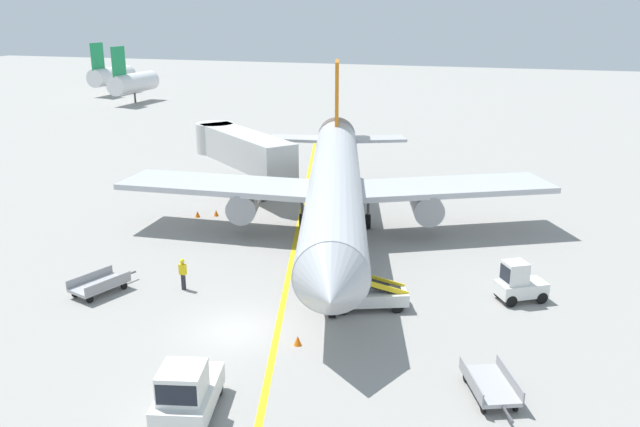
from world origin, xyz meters
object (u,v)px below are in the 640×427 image
Objects in this scene: baggage_tug_near_wing at (519,284)px; safety_cone_nose_left at (216,213)px; pushback_tug at (187,392)px; safety_cone_wingtip_right at (298,340)px; belt_loader_forward_hold at (366,293)px; baggage_cart_loaded at (490,385)px; safety_cone_nose_right at (302,253)px; ground_crew_marshaller at (183,273)px; baggage_cart_empty_trailing at (100,285)px; safety_cone_wingtip_left at (198,214)px; jet_bridge at (238,147)px; airliner at (335,184)px.

safety_cone_nose_left is at bearing 158.69° from baggage_tug_near_wing.
safety_cone_wingtip_right is (1.92, 6.22, -0.77)m from pushback_tug.
baggage_cart_loaded is at bearing -43.23° from belt_loader_forward_hold.
ground_crew_marshaller is at bearing -123.08° from safety_cone_nose_right.
baggage_cart_empty_trailing is 8.69× the size of safety_cone_nose_left.
baggage_tug_near_wing reaches higher than baggage_cart_empty_trailing.
belt_loader_forward_hold reaches higher than safety_cone_nose_left.
baggage_cart_loaded is at bearing -9.92° from safety_cone_wingtip_right.
pushback_tug reaches higher than safety_cone_wingtip_left.
jet_bridge is 6.76× the size of ground_crew_marshaller.
belt_loader_forward_hold is 18.43m from safety_cone_wingtip_left.
airliner is 78.78× the size of safety_cone_wingtip_right.
airliner is 11.39m from belt_loader_forward_hold.
safety_cone_nose_right is 10.86m from safety_cone_wingtip_right.
safety_cone_nose_right is at bearing 133.23° from belt_loader_forward_hold.
safety_cone_wingtip_left is at bearing -87.49° from jet_bridge.
baggage_cart_empty_trailing is 2.25× the size of ground_crew_marshaller.
pushback_tug is 6.56m from safety_cone_wingtip_right.
safety_cone_wingtip_right is (13.45, -22.94, -3.32)m from jet_bridge.
baggage_cart_loaded reaches higher than safety_cone_wingtip_left.
jet_bridge is 26.10× the size of safety_cone_nose_right.
safety_cone_wingtip_right is at bearing -53.06° from safety_cone_nose_left.
safety_cone_nose_right is 1.00× the size of safety_cone_wingtip_left.
baggage_tug_near_wing is at bearing 24.49° from belt_loader_forward_hold.
ground_crew_marshaller reaches higher than baggage_cart_empty_trailing.
pushback_tug reaches higher than safety_cone_wingtip_right.
belt_loader_forward_hold is 13.71m from baggage_cart_empty_trailing.
pushback_tug reaches higher than baggage_cart_loaded.
airliner is 13.52m from jet_bridge.
baggage_cart_empty_trailing is 8.69× the size of safety_cone_wingtip_left.
ground_crew_marshaller is (-9.60, -0.78, 0.13)m from belt_loader_forward_hold.
pushback_tug is at bearing -87.62° from airliner.
ground_crew_marshaller is at bearing -166.50° from baggage_tug_near_wing.
jet_bridge is 7.89m from safety_cone_nose_left.
ground_crew_marshaller is 8.64m from safety_cone_wingtip_right.
safety_cone_nose_left is (1.46, -7.00, -3.32)m from jet_bridge.
baggage_tug_near_wing is 9.27m from baggage_cart_loaded.
jet_bridge is 26.10× the size of safety_cone_nose_left.
baggage_cart_empty_trailing is 11.57m from safety_cone_nose_right.
belt_loader_forward_hold is 1.35× the size of baggage_cart_loaded.
airliner is 8.75× the size of pushback_tug.
safety_cone_wingtip_left is at bearing 115.07° from ground_crew_marshaller.
ground_crew_marshaller is 7.78m from safety_cone_nose_right.
baggage_cart_loaded reaches higher than safety_cone_nose_left.
baggage_tug_near_wing is 1.60× the size of ground_crew_marshaller.
ground_crew_marshaller is (-16.65, -4.00, -0.02)m from baggage_tug_near_wing.
safety_cone_nose_right is (8.10, 8.25, -0.25)m from baggage_cart_empty_trailing.
baggage_tug_near_wing is (22.37, -15.15, -2.62)m from jet_bridge.
baggage_tug_near_wing is 11.86m from safety_cone_wingtip_right.
baggage_cart_loaded is 20.17m from baggage_cart_empty_trailing.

